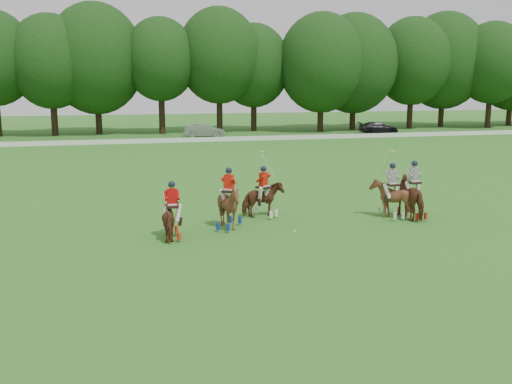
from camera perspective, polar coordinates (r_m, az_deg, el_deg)
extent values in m
plane|color=#347320|center=(19.18, 3.51, -6.39)|extent=(180.00, 180.00, 0.00)
cylinder|color=black|center=(66.29, -19.54, 7.33)|extent=(0.70, 0.70, 4.64)
ellipsoid|color=black|center=(66.25, -19.86, 12.19)|extent=(8.80, 8.80, 10.13)
cylinder|color=black|center=(67.06, -15.48, 7.45)|extent=(0.70, 0.70, 4.31)
ellipsoid|color=black|center=(67.02, -15.75, 12.71)|extent=(10.67, 10.67, 12.27)
cylinder|color=black|center=(65.75, -9.40, 8.04)|extent=(0.70, 0.70, 5.24)
ellipsoid|color=black|center=(65.73, -9.55, 12.96)|extent=(8.06, 8.06, 9.26)
cylinder|color=black|center=(66.89, -3.67, 8.18)|extent=(0.70, 0.70, 5.19)
ellipsoid|color=black|center=(66.89, -3.73, 13.46)|extent=(9.50, 9.50, 10.92)
cylinder|color=black|center=(69.19, -0.23, 8.00)|extent=(0.70, 0.70, 4.48)
ellipsoid|color=black|center=(69.13, -0.23, 12.53)|extent=(8.60, 8.60, 9.89)
cylinder|color=black|center=(68.74, 6.46, 7.80)|extent=(0.70, 0.70, 4.21)
ellipsoid|color=black|center=(68.69, 6.57, 12.72)|extent=(10.11, 10.11, 11.63)
cylinder|color=black|center=(71.77, 9.64, 7.79)|extent=(0.70, 0.70, 4.07)
ellipsoid|color=black|center=(71.71, 9.79, 12.55)|extent=(10.46, 10.46, 12.03)
cylinder|color=black|center=(75.47, 15.14, 7.99)|extent=(0.70, 0.70, 4.79)
ellipsoid|color=black|center=(75.44, 15.37, 12.50)|extent=(9.47, 9.47, 10.89)
cylinder|color=black|center=(79.57, 18.04, 7.84)|extent=(0.70, 0.70, 4.44)
ellipsoid|color=black|center=(79.54, 18.31, 12.36)|extent=(10.84, 10.84, 12.47)
cylinder|color=black|center=(79.64, 22.24, 7.72)|extent=(0.70, 0.70, 4.86)
ellipsoid|color=black|center=(79.61, 22.54, 11.87)|extent=(8.94, 8.94, 10.28)
cylinder|color=black|center=(85.32, 23.99, 7.42)|extent=(0.70, 0.70, 3.90)
cube|color=white|center=(55.99, -8.40, 5.14)|extent=(120.00, 0.10, 0.44)
imported|color=gray|center=(60.89, -5.23, 6.12)|extent=(4.32, 1.55, 1.42)
imported|color=black|center=(67.04, 12.14, 6.31)|extent=(4.77, 2.59, 1.31)
imported|color=#4D2714|center=(21.24, -8.34, -2.78)|extent=(0.81, 1.71, 1.43)
cube|color=black|center=(21.12, -8.38, -1.39)|extent=(0.45, 0.57, 0.08)
cylinder|color=tan|center=(21.12, -9.19, -1.64)|extent=(0.03, 0.21, 1.29)
imported|color=#4D2714|center=(24.39, 0.74, -0.81)|extent=(1.96, 1.91, 1.50)
cube|color=black|center=(24.28, 0.75, 0.46)|extent=(0.69, 0.71, 0.08)
cylinder|color=tan|center=(24.37, 1.19, 2.69)|extent=(0.49, 0.63, 1.08)
imported|color=#4D2714|center=(22.46, -2.71, -1.51)|extent=(2.06, 2.11, 1.75)
cube|color=black|center=(22.33, -2.73, 0.12)|extent=(0.68, 0.71, 0.08)
cylinder|color=tan|center=(22.23, -2.01, -0.14)|extent=(0.14, 0.19, 1.29)
imported|color=#4D2714|center=(25.13, 15.41, -0.53)|extent=(1.16, 2.19, 1.78)
cube|color=black|center=(25.01, 15.48, 0.94)|extent=(0.49, 0.60, 0.08)
cylinder|color=tan|center=(24.85, 14.91, 0.72)|extent=(0.05, 0.21, 1.29)
imported|color=#4D2714|center=(24.92, 13.36, -0.66)|extent=(1.52, 1.66, 1.67)
cube|color=black|center=(24.81, 13.43, 0.73)|extent=(0.50, 0.61, 0.08)
cylinder|color=tan|center=(24.50, 12.94, 2.81)|extent=(0.12, 0.77, 1.08)
sphere|color=white|center=(22.13, 3.85, -3.92)|extent=(0.09, 0.09, 0.09)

